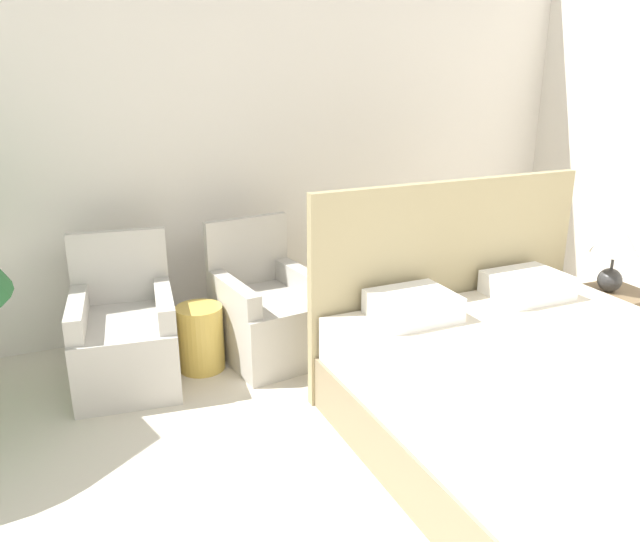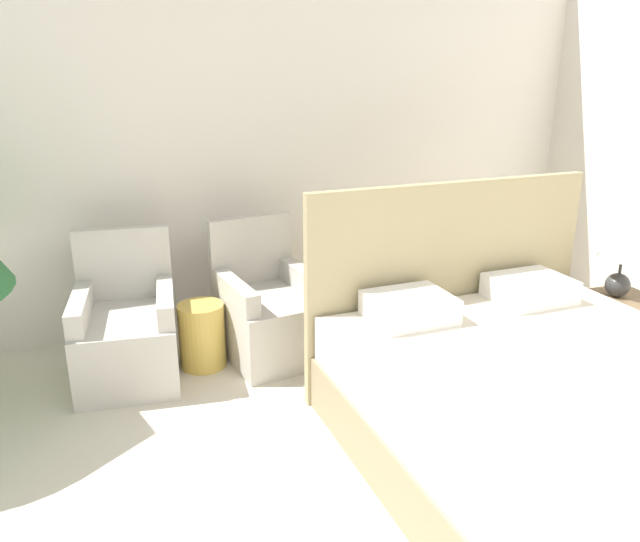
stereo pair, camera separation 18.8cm
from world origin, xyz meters
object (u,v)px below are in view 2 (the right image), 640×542
object	(u,v)px
armchair_near_window_right	(270,317)
nightstand	(616,331)
bed	(555,412)
table_lamp	(624,247)
side_table	(202,335)
armchair_near_window_left	(127,338)

from	to	relation	value
armchair_near_window_right	nightstand	bearing A→B (deg)	-32.13
bed	armchair_near_window_right	distance (m)	1.97
table_lamp	side_table	bearing A→B (deg)	159.38
table_lamp	side_table	xyz separation A→B (m)	(-2.55, 0.96, -0.60)
armchair_near_window_left	armchair_near_window_right	bearing A→B (deg)	7.64
table_lamp	bed	bearing A→B (deg)	-146.00
bed	side_table	size ratio (longest dim) A/B	4.99
armchair_near_window_left	side_table	size ratio (longest dim) A/B	2.10
bed	table_lamp	xyz separation A→B (m)	(1.15, 0.77, 0.51)
armchair_near_window_right	side_table	bearing A→B (deg)	173.55
table_lamp	armchair_near_window_left	bearing A→B (deg)	162.33
armchair_near_window_right	armchair_near_window_left	bearing A→B (deg)	173.14
armchair_near_window_right	side_table	xyz separation A→B (m)	(-0.47, -0.00, -0.06)
nightstand	table_lamp	world-z (taller)	table_lamp
side_table	bed	bearing A→B (deg)	-50.99
nightstand	bed	bearing A→B (deg)	-147.51
nightstand	table_lamp	distance (m)	0.58
armchair_near_window_left	nightstand	world-z (taller)	armchair_near_window_left
armchair_near_window_left	bed	bearing A→B (deg)	-35.14
armchair_near_window_right	nightstand	xyz separation A→B (m)	(2.10, -0.99, -0.04)
bed	armchair_near_window_right	bearing A→B (deg)	118.20
armchair_near_window_left	nightstand	xyz separation A→B (m)	(3.04, -0.99, -0.04)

